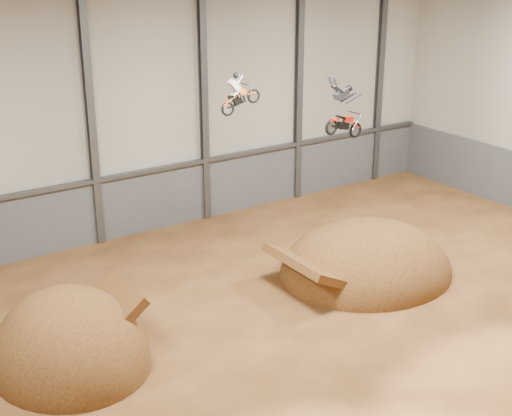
{
  "coord_description": "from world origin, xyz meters",
  "views": [
    {
      "loc": [
        -16.25,
        -19.58,
        15.23
      ],
      "look_at": [
        -0.4,
        4.0,
        4.69
      ],
      "focal_mm": 50.0,
      "sensor_mm": 36.0,
      "label": 1
    }
  ],
  "objects_px": {
    "fmx_rider_b": "(343,108)",
    "landing_ramp": "(366,273)",
    "fmx_rider_a": "(243,89)",
    "takeoff_ramp": "(72,363)"
  },
  "relations": [
    {
      "from": "landing_ramp",
      "to": "fmx_rider_b",
      "type": "height_order",
      "value": "fmx_rider_b"
    },
    {
      "from": "landing_ramp",
      "to": "fmx_rider_a",
      "type": "bearing_deg",
      "value": 159.24
    },
    {
      "from": "takeoff_ramp",
      "to": "landing_ramp",
      "type": "relative_size",
      "value": 0.78
    },
    {
      "from": "landing_ramp",
      "to": "fmx_rider_b",
      "type": "xyz_separation_m",
      "value": [
        -2.17,
        -0.29,
        8.58
      ]
    },
    {
      "from": "fmx_rider_b",
      "to": "landing_ramp",
      "type": "bearing_deg",
      "value": 4.05
    },
    {
      "from": "takeoff_ramp",
      "to": "landing_ramp",
      "type": "distance_m",
      "value": 14.91
    },
    {
      "from": "fmx_rider_b",
      "to": "fmx_rider_a",
      "type": "bearing_deg",
      "value": 142.01
    },
    {
      "from": "takeoff_ramp",
      "to": "fmx_rider_a",
      "type": "xyz_separation_m",
      "value": [
        9.16,
        1.82,
        9.42
      ]
    },
    {
      "from": "fmx_rider_a",
      "to": "fmx_rider_b",
      "type": "xyz_separation_m",
      "value": [
        3.58,
        -2.46,
        -0.84
      ]
    },
    {
      "from": "takeoff_ramp",
      "to": "fmx_rider_a",
      "type": "relative_size",
      "value": 3.52
    }
  ]
}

